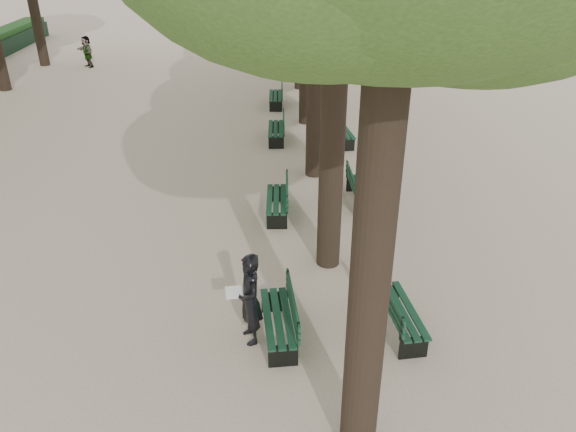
{
  "coord_description": "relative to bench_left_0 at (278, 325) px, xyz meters",
  "views": [
    {
      "loc": [
        0.36,
        -7.72,
        6.84
      ],
      "look_at": [
        0.6,
        3.0,
        1.2
      ],
      "focal_mm": 35.0,
      "sensor_mm": 36.0,
      "label": 1
    }
  ],
  "objects": [
    {
      "name": "bench_right_1",
      "position": [
        2.27,
        5.53,
        0.0
      ],
      "size": [
        0.62,
        1.82,
        0.92
      ],
      "color": "black",
      "rests_on": "ground"
    },
    {
      "name": "pedestrian_e",
      "position": [
        -9.88,
        22.09,
        0.53
      ],
      "size": [
        1.22,
        1.32,
        1.59
      ],
      "primitive_type": "imported",
      "rotation": [
        0.0,
        0.0,
        5.43
      ],
      "color": "#262628",
      "rests_on": "ground"
    },
    {
      "name": "man_with_map",
      "position": [
        -0.51,
        -0.05,
        0.62
      ],
      "size": [
        0.72,
        0.8,
        1.79
      ],
      "color": "black",
      "rests_on": "ground"
    },
    {
      "name": "bench_right_0",
      "position": [
        2.27,
        0.16,
        0.0
      ],
      "size": [
        0.8,
        1.86,
        0.92
      ],
      "color": "black",
      "rests_on": "ground"
    },
    {
      "name": "ground",
      "position": [
        -0.37,
        -0.46,
        -0.27
      ],
      "size": [
        120.0,
        120.0,
        0.0
      ],
      "primitive_type": "plane",
      "color": "beige",
      "rests_on": "ground"
    },
    {
      "name": "pedestrian_c",
      "position": [
        2.39,
        21.08,
        0.64
      ],
      "size": [
        0.97,
        1.05,
        1.82
      ],
      "primitive_type": "imported",
      "rotation": [
        0.0,
        0.0,
        4.0
      ],
      "color": "#262628",
      "rests_on": "ground"
    },
    {
      "name": "bench_left_0",
      "position": [
        0.0,
        0.0,
        0.0
      ],
      "size": [
        0.73,
        1.84,
        0.92
      ],
      "color": "black",
      "rests_on": "ground"
    },
    {
      "name": "bench_left_3",
      "position": [
        0.0,
        14.72,
        0.0
      ],
      "size": [
        0.58,
        1.8,
        0.92
      ],
      "color": "black",
      "rests_on": "ground"
    },
    {
      "name": "pedestrian_b",
      "position": [
        3.56,
        25.36,
        0.66
      ],
      "size": [
        0.79,
        1.25,
        1.86
      ],
      "primitive_type": "imported",
      "rotation": [
        0.0,
        0.0,
        1.95
      ],
      "color": "#262628",
      "rests_on": "ground"
    },
    {
      "name": "bench_left_2",
      "position": [
        0.0,
        10.53,
        0.0
      ],
      "size": [
        0.59,
        1.81,
        0.92
      ],
      "color": "black",
      "rests_on": "ground"
    },
    {
      "name": "bench_left_1",
      "position": [
        0.0,
        4.91,
        0.0
      ],
      "size": [
        0.6,
        1.81,
        0.92
      ],
      "color": "black",
      "rests_on": "ground"
    },
    {
      "name": "bench_right_2",
      "position": [
        2.27,
        10.25,
        0.0
      ],
      "size": [
        0.8,
        1.86,
        0.92
      ],
      "color": "black",
      "rests_on": "ground"
    },
    {
      "name": "bench_right_3",
      "position": [
        2.27,
        15.35,
        0.0
      ],
      "size": [
        0.59,
        1.81,
        0.92
      ],
      "color": "black",
      "rests_on": "ground"
    }
  ]
}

